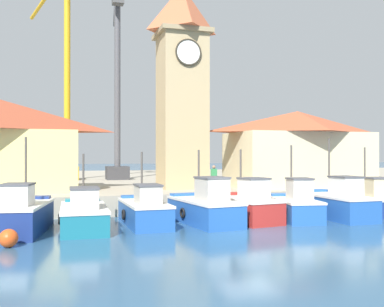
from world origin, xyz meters
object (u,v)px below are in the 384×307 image
(fishing_boat_far_left, at_px, (22,215))
(dock_worker_near_tower, at_px, (214,178))
(fishing_boat_left_outer, at_px, (84,215))
(warehouse_right, at_px, (298,148))
(clock_tower, at_px, (182,80))
(fishing_boat_right_inner, at_px, (337,203))
(fishing_boat_left_inner, at_px, (144,210))
(fishing_boat_mid_right, at_px, (295,206))
(fishing_boat_center, at_px, (247,206))
(fishing_boat_mid_left, at_px, (205,208))
(port_crane_far, at_px, (66,92))
(fishing_boat_right_outer, at_px, (370,202))
(mooring_buoy, at_px, (9,238))
(port_crane_near, at_px, (117,98))

(fishing_boat_far_left, height_order, dock_worker_near_tower, fishing_boat_far_left)
(fishing_boat_left_outer, xyz_separation_m, warehouse_right, (15.42, 7.60, 3.23))
(clock_tower, bearing_deg, fishing_boat_right_inner, -53.30)
(fishing_boat_left_inner, distance_m, fishing_boat_mid_right, 7.91)
(fishing_boat_left_outer, relative_size, fishing_boat_center, 1.15)
(fishing_boat_mid_left, height_order, dock_worker_near_tower, fishing_boat_mid_left)
(fishing_boat_mid_left, relative_size, fishing_boat_mid_right, 1.21)
(fishing_boat_left_outer, height_order, port_crane_far, port_crane_far)
(fishing_boat_right_outer, xyz_separation_m, clock_tower, (-9.23, 7.48, 7.77))
(mooring_buoy, bearing_deg, port_crane_far, 84.29)
(fishing_boat_far_left, bearing_deg, port_crane_near, 71.79)
(fishing_boat_mid_right, distance_m, port_crane_far, 25.59)
(fishing_boat_far_left, distance_m, fishing_boat_right_inner, 15.87)
(clock_tower, bearing_deg, port_crane_far, 119.47)
(fishing_boat_right_inner, distance_m, dock_worker_near_tower, 7.32)
(fishing_boat_mid_right, xyz_separation_m, fishing_boat_right_inner, (2.46, -0.08, 0.05))
(fishing_boat_mid_left, xyz_separation_m, clock_tower, (1.09, 8.18, 7.69))
(fishing_boat_right_inner, distance_m, port_crane_far, 26.81)
(fishing_boat_left_inner, relative_size, fishing_boat_mid_left, 0.93)
(fishing_boat_mid_right, distance_m, fishing_boat_right_inner, 2.46)
(fishing_boat_left_inner, bearing_deg, port_crane_far, 99.09)
(fishing_boat_left_outer, xyz_separation_m, fishing_boat_right_inner, (13.25, -0.22, 0.11))
(fishing_boat_left_inner, height_order, warehouse_right, warehouse_right)
(fishing_boat_far_left, xyz_separation_m, dock_worker_near_tower, (10.63, 4.95, 1.21))
(fishing_boat_right_inner, relative_size, fishing_boat_right_outer, 1.10)
(dock_worker_near_tower, bearing_deg, fishing_boat_far_left, -155.04)
(fishing_boat_far_left, distance_m, fishing_boat_left_outer, 2.64)
(fishing_boat_right_outer, bearing_deg, dock_worker_near_tower, 153.92)
(port_crane_far, bearing_deg, fishing_boat_right_outer, -51.04)
(fishing_boat_left_outer, bearing_deg, fishing_boat_center, 0.90)
(fishing_boat_far_left, distance_m, fishing_boat_mid_left, 8.49)
(dock_worker_near_tower, bearing_deg, fishing_boat_mid_left, -114.60)
(warehouse_right, bearing_deg, fishing_boat_mid_left, -141.71)
(fishing_boat_center, height_order, fishing_boat_right_outer, fishing_boat_right_outer)
(fishing_boat_far_left, xyz_separation_m, fishing_boat_left_inner, (5.53, 0.67, -0.08))
(fishing_boat_far_left, bearing_deg, fishing_boat_right_outer, 2.90)
(fishing_boat_far_left, distance_m, port_crane_near, 23.02)
(fishing_boat_left_outer, height_order, fishing_boat_left_inner, fishing_boat_left_inner)
(fishing_boat_center, xyz_separation_m, fishing_boat_mid_right, (2.64, -0.26, -0.03))
(fishing_boat_left_inner, relative_size, fishing_boat_center, 1.11)
(fishing_boat_mid_left, bearing_deg, warehouse_right, 38.29)
(fishing_boat_far_left, xyz_separation_m, fishing_boat_left_outer, (2.63, 0.20, -0.11))
(dock_worker_near_tower, bearing_deg, clock_tower, 106.94)
(clock_tower, xyz_separation_m, dock_worker_near_tower, (1.06, -3.49, -6.48))
(fishing_boat_center, xyz_separation_m, port_crane_near, (-4.01, 20.22, 7.88))
(port_crane_far, bearing_deg, fishing_boat_mid_right, -62.36)
(fishing_boat_left_outer, xyz_separation_m, mooring_buoy, (-2.88, -3.28, -0.34))
(clock_tower, bearing_deg, fishing_boat_far_left, -138.62)
(fishing_boat_left_outer, height_order, warehouse_right, warehouse_right)
(fishing_boat_left_outer, xyz_separation_m, fishing_boat_mid_right, (10.79, -0.13, 0.06))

